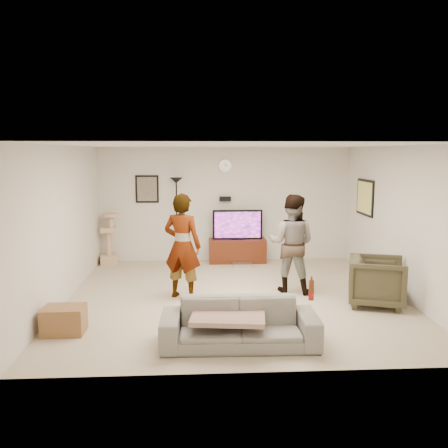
{
  "coord_description": "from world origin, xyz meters",
  "views": [
    {
      "loc": [
        -0.62,
        -7.58,
        2.39
      ],
      "look_at": [
        -0.17,
        0.2,
        1.2
      ],
      "focal_mm": 37.78,
      "sensor_mm": 36.0,
      "label": 1
    }
  ],
  "objects": [
    {
      "name": "tv_screen",
      "position": [
        0.26,
        2.46,
        0.84
      ],
      "size": [
        0.99,
        0.01,
        0.56
      ],
      "primitive_type": "cube",
      "color": "#D839AA",
      "rests_on": "tv"
    },
    {
      "name": "floor",
      "position": [
        0.0,
        0.0,
        -0.01
      ],
      "size": [
        5.5,
        5.5,
        0.02
      ],
      "primitive_type": "cube",
      "color": "tan",
      "rests_on": "ground"
    },
    {
      "name": "wall_speaker",
      "position": [
        0.0,
        2.69,
        1.38
      ],
      "size": [
        0.25,
        0.1,
        0.1
      ],
      "primitive_type": "cube",
      "color": "black",
      "rests_on": "wall_back"
    },
    {
      "name": "beer_bottle",
      "position": [
        0.79,
        -1.99,
        0.69
      ],
      "size": [
        0.06,
        0.06,
        0.25
      ],
      "primitive_type": "cylinder",
      "color": "#5D260C",
      "rests_on": "sofa"
    },
    {
      "name": "tv_stand",
      "position": [
        0.26,
        2.5,
        0.26
      ],
      "size": [
        1.24,
        0.45,
        0.52
      ],
      "primitive_type": "cube",
      "color": "#431A0B",
      "rests_on": "floor"
    },
    {
      "name": "person_right",
      "position": [
        0.99,
        0.26,
        0.84
      ],
      "size": [
        1.0,
        0.9,
        1.69
      ],
      "primitive_type": "imported",
      "rotation": [
        0.0,
        0.0,
        2.75
      ],
      "color": "#4560A4",
      "rests_on": "floor"
    },
    {
      "name": "throw_blanket",
      "position": [
        -0.24,
        -1.99,
        0.38
      ],
      "size": [
        0.98,
        0.81,
        0.06
      ],
      "primitive_type": "cube",
      "rotation": [
        0.0,
        0.0,
        -0.12
      ],
      "color": "tan",
      "rests_on": "sofa"
    },
    {
      "name": "tv",
      "position": [
        0.26,
        2.5,
        0.84
      ],
      "size": [
        1.08,
        0.08,
        0.64
      ],
      "primitive_type": "cube",
      "color": "black",
      "rests_on": "tv_stand"
    },
    {
      "name": "sofa",
      "position": [
        -0.1,
        -1.99,
        0.28
      ],
      "size": [
        1.96,
        0.81,
        0.57
      ],
      "primitive_type": "imported",
      "rotation": [
        0.0,
        0.0,
        -0.02
      ],
      "color": "slate",
      "rests_on": "floor"
    },
    {
      "name": "picture_back",
      "position": [
        -1.7,
        2.73,
        1.6
      ],
      "size": [
        0.42,
        0.03,
        0.52
      ],
      "primitive_type": "cube",
      "color": "#695F52",
      "rests_on": "wall_back"
    },
    {
      "name": "person_left",
      "position": [
        -0.86,
        0.02,
        0.87
      ],
      "size": [
        0.74,
        0.62,
        1.74
      ],
      "primitive_type": "imported",
      "rotation": [
        0.0,
        0.0,
        2.77
      ],
      "color": "gray",
      "rests_on": "floor"
    },
    {
      "name": "toy_ball",
      "position": [
        -0.69,
        -0.57,
        0.04
      ],
      "size": [
        0.09,
        0.09,
        0.09
      ],
      "primitive_type": "sphere",
      "color": "#22ADA1",
      "rests_on": "floor"
    },
    {
      "name": "wall_back",
      "position": [
        0.0,
        2.75,
        1.25
      ],
      "size": [
        5.5,
        0.04,
        2.5
      ],
      "primitive_type": "cube",
      "color": "silver",
      "rests_on": "floor"
    },
    {
      "name": "console_box",
      "position": [
        0.33,
        2.11,
        0.04
      ],
      "size": [
        0.4,
        0.3,
        0.07
      ],
      "primitive_type": "cube",
      "color": "#BABABF",
      "rests_on": "floor"
    },
    {
      "name": "floor_lamp",
      "position": [
        -1.06,
        2.55,
        0.93
      ],
      "size": [
        0.32,
        0.32,
        1.85
      ],
      "primitive_type": "cylinder",
      "color": "black",
      "rests_on": "floor"
    },
    {
      "name": "wall_left",
      "position": [
        -2.75,
        0.0,
        1.25
      ],
      "size": [
        0.04,
        5.5,
        2.5
      ],
      "primitive_type": "cube",
      "color": "silver",
      "rests_on": "floor"
    },
    {
      "name": "picture_right",
      "position": [
        2.73,
        1.6,
        1.5
      ],
      "size": [
        0.03,
        0.78,
        0.62
      ],
      "primitive_type": "cube",
      "color": "#EEEA6E",
      "rests_on": "wall_right"
    },
    {
      "name": "armchair",
      "position": [
        2.2,
        -0.56,
        0.38
      ],
      "size": [
        1.05,
        1.04,
        0.77
      ],
      "primitive_type": "imported",
      "rotation": [
        0.0,
        0.0,
        1.26
      ],
      "color": "#3B3624",
      "rests_on": "floor"
    },
    {
      "name": "wall_clock",
      "position": [
        0.0,
        2.72,
        2.1
      ],
      "size": [
        0.26,
        0.04,
        0.26
      ],
      "primitive_type": "cylinder",
      "rotation": [
        1.57,
        0.0,
        0.0
      ],
      "color": "white",
      "rests_on": "wall_back"
    },
    {
      "name": "side_table",
      "position": [
        -2.4,
        -1.47,
        0.18
      ],
      "size": [
        0.54,
        0.41,
        0.36
      ],
      "primitive_type": "cube",
      "rotation": [
        0.0,
        0.0,
        0.01
      ],
      "color": "brown",
      "rests_on": "floor"
    },
    {
      "name": "wall_front",
      "position": [
        0.0,
        -2.75,
        1.25
      ],
      "size": [
        5.5,
        0.04,
        2.5
      ],
      "primitive_type": "cube",
      "color": "silver",
      "rests_on": "floor"
    },
    {
      "name": "cat_tree",
      "position": [
        -2.53,
        2.49,
        0.56
      ],
      "size": [
        0.41,
        0.41,
        1.11
      ],
      "primitive_type": "cube",
      "rotation": [
        0.0,
        0.0,
        0.18
      ],
      "color": "tan",
      "rests_on": "floor"
    },
    {
      "name": "ceiling",
      "position": [
        0.0,
        0.0,
        2.51
      ],
      "size": [
        5.5,
        5.5,
        0.02
      ],
      "primitive_type": "cube",
      "color": "white",
      "rests_on": "wall_back"
    },
    {
      "name": "wall_right",
      "position": [
        2.75,
        0.0,
        1.25
      ],
      "size": [
        0.04,
        5.5,
        2.5
      ],
      "primitive_type": "cube",
      "color": "silver",
      "rests_on": "floor"
    }
  ]
}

